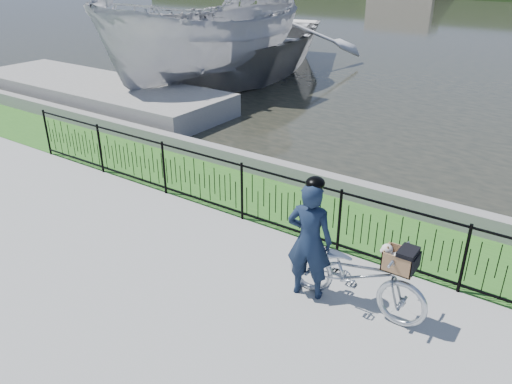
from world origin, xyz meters
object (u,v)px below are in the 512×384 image
Objects in this scene: cyclist at (309,239)px; boat_near at (207,41)px; dock at (96,92)px; bicycle_rig at (356,273)px; boat_far at (235,42)px.

boat_near reaches higher than cyclist.
cyclist is (11.16, -5.22, 0.58)m from dock.
boat_far is (-10.74, 11.52, 0.73)m from bicycle_rig.
bicycle_rig is at bearing 9.67° from cyclist.
cyclist is 12.13m from boat_near.
boat_near reaches higher than bicycle_rig.
boat_near is 0.66× the size of boat_far.
boat_far is (-10.05, 11.64, 0.36)m from cyclist.
dock is at bearing 156.72° from bicycle_rig.
bicycle_rig is at bearing -47.00° from boat_far.
cyclist is 15.38m from boat_far.
cyclist is at bearing -49.21° from boat_far.
bicycle_rig is 15.77m from boat_far.
boat_near is (-9.46, 8.21, 1.31)m from bicycle_rig.
boat_far is at bearing 111.13° from boat_near.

